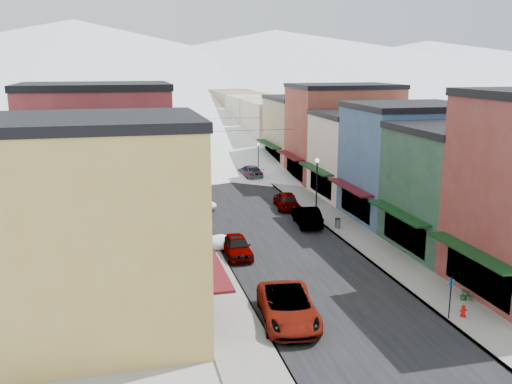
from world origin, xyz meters
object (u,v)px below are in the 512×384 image
car_dark_hatch (195,185)px  fire_hydrant (463,311)px  streetlamp_near (317,177)px  car_white_suv (288,307)px  car_green_sedan (307,216)px  trash_can (338,223)px  car_silver_sedan (237,246)px

car_dark_hatch → fire_hydrant: car_dark_hatch is taller
car_dark_hatch → streetlamp_near: size_ratio=0.86×
car_white_suv → car_dark_hatch: bearing=98.6°
car_green_sedan → trash_can: size_ratio=6.08×
car_silver_sedan → car_green_sedan: size_ratio=0.88×
trash_can → streetlamp_near: streetlamp_near is taller
car_silver_sedan → streetlamp_near: size_ratio=0.93×
trash_can → car_dark_hatch: bearing=119.1°
car_white_suv → trash_can: size_ratio=7.50×
car_white_suv → trash_can: 18.47m
car_white_suv → car_green_sedan: car_white_suv is taller
fire_hydrant → streetlamp_near: (0.11, 24.66, 2.79)m
streetlamp_near → car_silver_sedan: bearing=-132.1°
fire_hydrant → streetlamp_near: size_ratio=0.14×
car_silver_sedan → streetlamp_near: 15.46m
car_dark_hatch → car_green_sedan: car_green_sedan is taller
car_silver_sedan → fire_hydrant: car_silver_sedan is taller
car_white_suv → streetlamp_near: bearing=74.5°
car_white_suv → trash_can: bearing=67.5°
streetlamp_near → car_dark_hatch: bearing=133.2°
car_green_sedan → fire_hydrant: bearing=103.1°
car_silver_sedan → fire_hydrant: 16.74m
car_white_suv → car_silver_sedan: car_white_suv is taller
fire_hydrant → car_dark_hatch: bearing=105.9°
car_silver_sedan → car_dark_hatch: 22.25m
car_white_suv → car_silver_sedan: (-0.50, 11.33, -0.11)m
car_white_suv → car_green_sedan: size_ratio=1.23×
car_silver_sedan → trash_can: (9.78, 4.64, -0.20)m
car_dark_hatch → trash_can: car_dark_hatch is taller
car_white_suv → fire_hydrant: (9.62, -2.00, -0.42)m
trash_can → car_silver_sedan: bearing=-154.6°
car_green_sedan → trash_can: 2.88m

